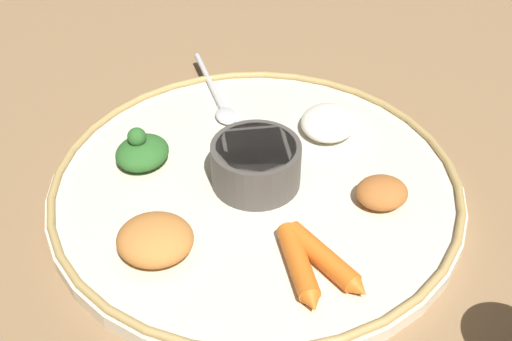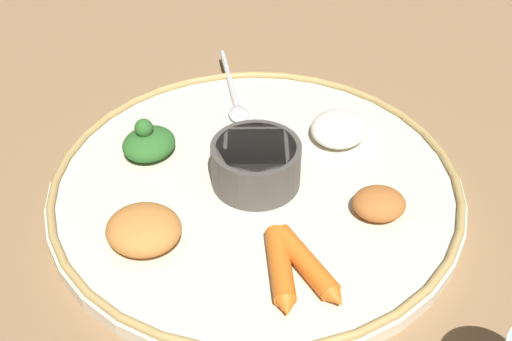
{
  "view_description": "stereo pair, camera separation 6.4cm",
  "coord_description": "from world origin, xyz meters",
  "views": [
    {
      "loc": [
        -0.12,
        0.48,
        0.44
      ],
      "look_at": [
        0.0,
        0.0,
        0.03
      ],
      "focal_mm": 44.61,
      "sensor_mm": 36.0,
      "label": 1
    },
    {
      "loc": [
        -0.18,
        0.46,
        0.44
      ],
      "look_at": [
        0.0,
        0.0,
        0.03
      ],
      "focal_mm": 44.61,
      "sensor_mm": 36.0,
      "label": 2
    }
  ],
  "objects": [
    {
      "name": "ground_plane",
      "position": [
        0.0,
        0.0,
        0.0
      ],
      "size": [
        2.4,
        2.4,
        0.0
      ],
      "primitive_type": "plane",
      "color": "olive"
    },
    {
      "name": "platter",
      "position": [
        0.0,
        0.0,
        0.01
      ],
      "size": [
        0.42,
        0.42,
        0.02
      ],
      "primitive_type": "cylinder",
      "color": "beige",
      "rests_on": "ground_plane"
    },
    {
      "name": "platter_rim",
      "position": [
        0.0,
        0.0,
        0.02
      ],
      "size": [
        0.42,
        0.42,
        0.01
      ],
      "primitive_type": "torus",
      "color": "tan",
      "rests_on": "platter"
    },
    {
      "name": "center_bowl",
      "position": [
        0.0,
        0.0,
        0.04
      ],
      "size": [
        0.09,
        0.09,
        0.05
      ],
      "color": "#4C4742",
      "rests_on": "platter"
    },
    {
      "name": "spoon",
      "position": [
        0.08,
        -0.13,
        0.02
      ],
      "size": [
        0.1,
        0.15,
        0.01
      ],
      "color": "silver",
      "rests_on": "platter"
    },
    {
      "name": "greens_pile",
      "position": [
        0.12,
        0.0,
        0.03
      ],
      "size": [
        0.07,
        0.07,
        0.04
      ],
      "color": "#2D6628",
      "rests_on": "platter"
    },
    {
      "name": "carrot_near_spoon",
      "position": [
        -0.07,
        0.11,
        0.03
      ],
      "size": [
        0.06,
        0.09,
        0.02
      ],
      "color": "orange",
      "rests_on": "platter"
    },
    {
      "name": "carrot_outer",
      "position": [
        -0.09,
        0.1,
        0.03
      ],
      "size": [
        0.09,
        0.07,
        0.02
      ],
      "color": "orange",
      "rests_on": "platter"
    },
    {
      "name": "mound_rice_white",
      "position": [
        -0.06,
        -0.1,
        0.03
      ],
      "size": [
        0.06,
        0.07,
        0.02
      ],
      "primitive_type": "ellipsoid",
      "rotation": [
        0.0,
        0.0,
        1.57
      ],
      "color": "silver",
      "rests_on": "platter"
    },
    {
      "name": "mound_squash",
      "position": [
        0.06,
        0.12,
        0.03
      ],
      "size": [
        0.08,
        0.08,
        0.03
      ],
      "primitive_type": "ellipsoid",
      "rotation": [
        0.0,
        0.0,
        3.32
      ],
      "color": "#C67A38",
      "rests_on": "platter"
    },
    {
      "name": "mound_chickpea",
      "position": [
        -0.13,
        -0.0,
        0.03
      ],
      "size": [
        0.07,
        0.06,
        0.03
      ],
      "primitive_type": "ellipsoid",
      "rotation": [
        0.0,
        0.0,
        0.45
      ],
      "color": "#B2662D",
      "rests_on": "platter"
    }
  ]
}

